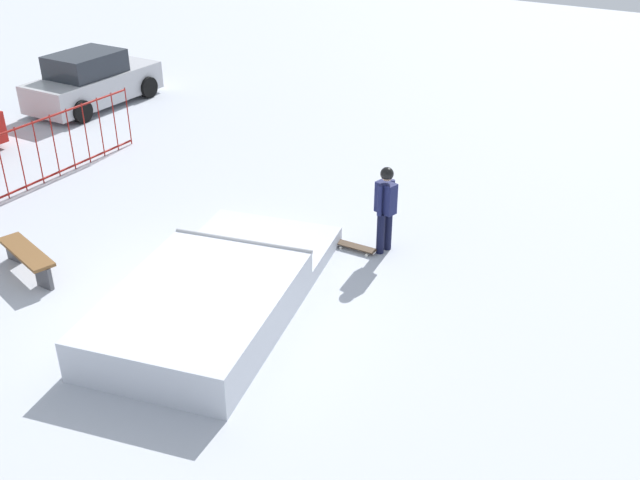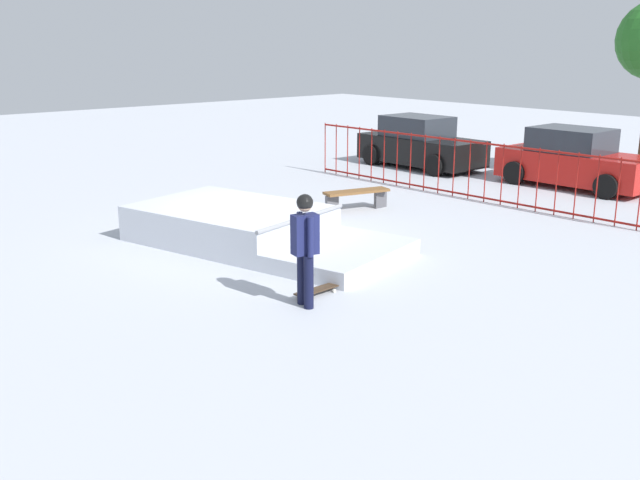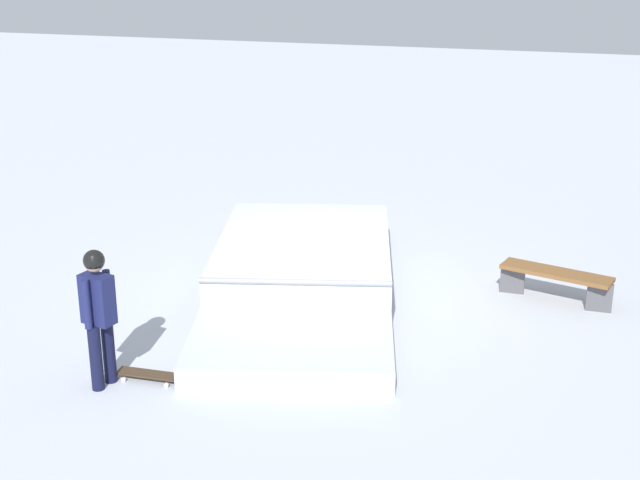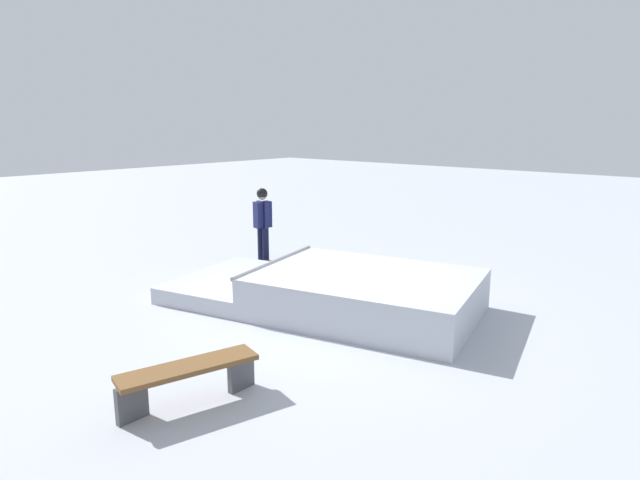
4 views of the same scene
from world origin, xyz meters
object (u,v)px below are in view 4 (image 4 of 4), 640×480
Objects in this scene: skate_ramp at (340,292)px; skater at (263,219)px; park_bench at (189,375)px; skateboard at (257,264)px.

skater reaches higher than skate_ramp.
skate_ramp is 3.73m from park_bench.
skate_ramp is at bearing -78.76° from park_bench.
skate_ramp is at bearing -99.39° from skater.
skater is at bearing -50.61° from park_bench.
park_bench is at bearing -127.77° from skater.
skate_ramp is 3.40× the size of skater.
skateboard is (-0.27, 0.45, -0.93)m from skater.
park_bench reaches higher than skateboard.
skate_ramp reaches higher than park_bench.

